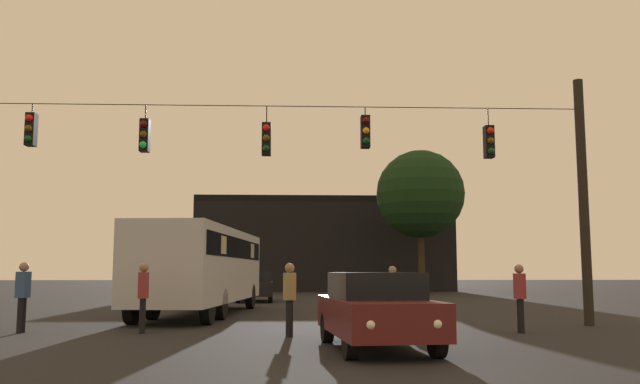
% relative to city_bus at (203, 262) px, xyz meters
% --- Properties ---
extents(ground_plane, '(168.00, 168.00, 0.00)m').
position_rel_city_bus_xyz_m(ground_plane, '(2.27, 6.27, -1.87)').
color(ground_plane, black).
rests_on(ground_plane, ground).
extents(overhead_signal_span, '(19.09, 0.44, 7.21)m').
position_rel_city_bus_xyz_m(overhead_signal_span, '(2.27, -4.98, 2.33)').
color(overhead_signal_span, black).
rests_on(overhead_signal_span, ground).
extents(city_bus, '(3.45, 11.18, 3.00)m').
position_rel_city_bus_xyz_m(city_bus, '(0.00, 0.00, 0.00)').
color(city_bus, '#B7BCC6').
rests_on(city_bus, ground).
extents(car_near_right, '(2.19, 4.46, 1.52)m').
position_rel_city_bus_xyz_m(car_near_right, '(4.88, -10.38, -1.07)').
color(car_near_right, '#511919').
rests_on(car_near_right, ground).
extents(car_far_left, '(1.96, 4.39, 1.52)m').
position_rel_city_bus_xyz_m(car_far_left, '(1.26, 10.26, -1.07)').
color(car_far_left, black).
rests_on(car_far_left, ground).
extents(pedestrian_crossing_left, '(0.27, 0.38, 1.77)m').
position_rel_city_bus_xyz_m(pedestrian_crossing_left, '(-3.63, -6.57, -0.86)').
color(pedestrian_crossing_left, black).
rests_on(pedestrian_crossing_left, ground).
extents(pedestrian_crossing_center, '(0.28, 0.38, 1.72)m').
position_rel_city_bus_xyz_m(pedestrian_crossing_center, '(8.95, -7.09, -0.89)').
color(pedestrian_crossing_center, black).
rests_on(pedestrian_crossing_center, ground).
extents(pedestrian_crossing_right, '(0.32, 0.41, 1.74)m').
position_rel_city_bus_xyz_m(pedestrian_crossing_right, '(3.13, -7.78, -0.88)').
color(pedestrian_crossing_right, black).
rests_on(pedestrian_crossing_right, ground).
extents(pedestrian_near_bus, '(0.29, 0.39, 1.69)m').
position_rel_city_bus_xyz_m(pedestrian_near_bus, '(6.06, -4.87, -0.91)').
color(pedestrian_near_bus, black).
rests_on(pedestrian_near_bus, ground).
extents(pedestrian_trailing, '(0.28, 0.39, 1.75)m').
position_rel_city_bus_xyz_m(pedestrian_trailing, '(-0.56, -6.77, -0.87)').
color(pedestrian_trailing, black).
rests_on(pedestrian_trailing, ground).
extents(corner_building, '(19.88, 12.24, 7.27)m').
position_rel_city_bus_xyz_m(corner_building, '(5.64, 31.74, 1.77)').
color(corner_building, black).
rests_on(corner_building, ground).
extents(tree_left_silhouette, '(5.99, 5.99, 9.77)m').
position_rel_city_bus_xyz_m(tree_left_silhouette, '(11.85, 20.39, 4.89)').
color(tree_left_silhouette, '#2D2116').
rests_on(tree_left_silhouette, ground).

